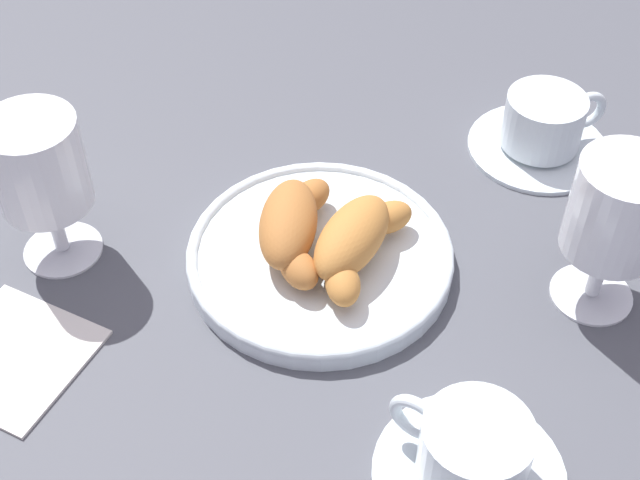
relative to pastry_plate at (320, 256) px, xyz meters
name	(u,v)px	position (x,y,z in m)	size (l,w,h in m)	color
ground_plane	(312,241)	(-0.02, -0.02, -0.01)	(2.20, 2.20, 0.00)	#4C4F56
pastry_plate	(320,256)	(0.00, 0.00, 0.00)	(0.23, 0.23, 0.02)	silver
croissant_large	(292,225)	(0.01, -0.02, 0.03)	(0.12, 0.10, 0.04)	#AD6B33
croissant_small	(356,240)	(-0.01, 0.03, 0.03)	(0.14, 0.07, 0.04)	#BC7A38
coffee_cup_near	(471,456)	(0.11, 0.20, 0.02)	(0.14, 0.14, 0.06)	silver
coffee_cup_far	(543,128)	(-0.25, 0.09, 0.02)	(0.14, 0.14, 0.06)	silver
juice_glass_left	(40,169)	(0.11, -0.20, 0.08)	(0.08, 0.08, 0.14)	white
juice_glass_right	(617,216)	(-0.09, 0.21, 0.08)	(0.08, 0.08, 0.14)	white
folded_napkin	(12,355)	(0.21, -0.15, -0.01)	(0.11, 0.11, 0.01)	silver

